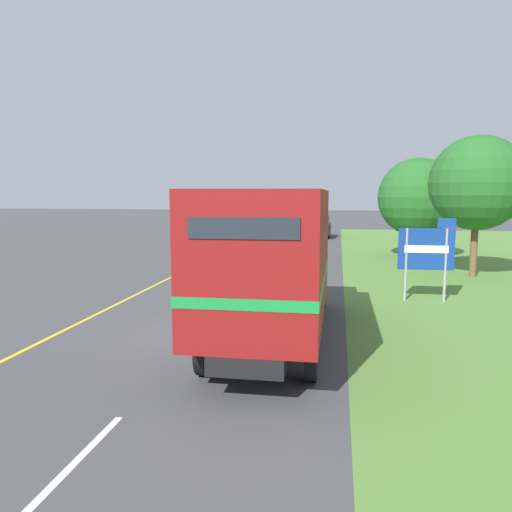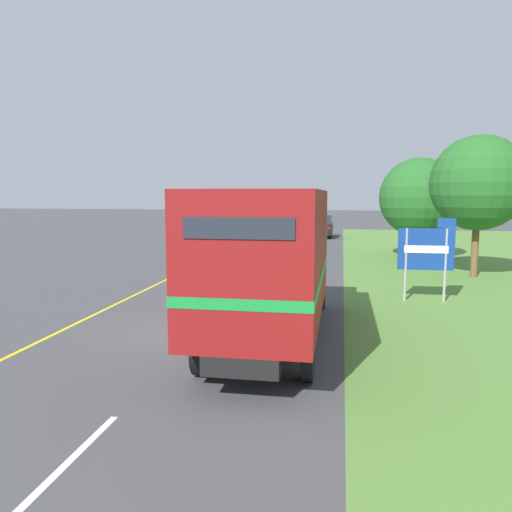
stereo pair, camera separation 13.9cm
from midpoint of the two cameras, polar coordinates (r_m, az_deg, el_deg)
name	(u,v)px [view 1 (the left image)]	position (r m, az deg, el deg)	size (l,w,h in m)	color
ground_plane	(201,334)	(13.15, -6.58, -8.86)	(200.00, 200.00, 0.00)	#444447
edge_line_yellow	(191,268)	(24.77, -7.65, -1.32)	(0.12, 56.85, 0.01)	yellow
centre_dash_nearest	(78,459)	(7.78, -20.15, -20.94)	(0.12, 2.60, 0.01)	white
centre_dash_near	(205,330)	(13.50, -6.13, -8.41)	(0.12, 2.60, 0.01)	white
centre_dash_mid_a	(249,285)	(19.78, -1.01, -3.39)	(0.12, 2.60, 0.01)	white
centre_dash_mid_b	(271,263)	(26.22, 1.59, -0.79)	(0.12, 2.60, 0.01)	white
centre_dash_far	(285,249)	(32.72, 3.16, 0.78)	(0.12, 2.60, 0.01)	white
centre_dash_farthest	(294,240)	(39.25, 4.21, 1.82)	(0.12, 2.60, 0.01)	white
horse_trailer_truck	(274,259)	(12.04, 1.70, -0.33)	(2.50, 8.49, 3.69)	black
lead_car_white	(235,242)	(26.55, -2.52, 1.56)	(1.80, 4.08, 2.10)	black
lead_car_black_ahead	(320,226)	(41.92, 7.22, 3.44)	(1.80, 3.95, 1.92)	black
highway_sign	(427,251)	(17.64, 18.76, 0.57)	(1.82, 0.09, 2.81)	#9E9EA3
roadside_tree_near	(477,183)	(23.59, 23.82, 7.62)	(4.07, 4.07, 6.11)	brown
roadside_tree_mid	(418,197)	(29.53, 17.85, 6.41)	(4.39, 4.39, 5.62)	brown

